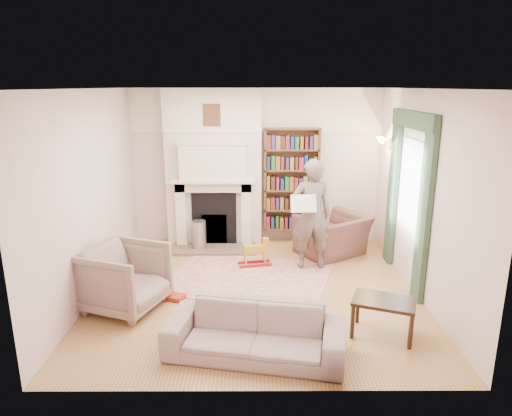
{
  "coord_description": "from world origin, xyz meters",
  "views": [
    {
      "loc": [
        -0.02,
        -6.02,
        2.84
      ],
      "look_at": [
        0.0,
        0.25,
        1.15
      ],
      "focal_mm": 32.0,
      "sensor_mm": 36.0,
      "label": 1
    }
  ],
  "objects_px": {
    "armchair_left": "(125,278)",
    "man_reading": "(311,215)",
    "paraffin_heater": "(199,236)",
    "armchair_reading": "(332,235)",
    "coffee_table": "(383,317)",
    "bookcase": "(291,180)",
    "sofa": "(255,332)",
    "rocking_horse": "(255,252)"
  },
  "relations": [
    {
      "from": "armchair_left",
      "to": "man_reading",
      "type": "height_order",
      "value": "man_reading"
    },
    {
      "from": "paraffin_heater",
      "to": "man_reading",
      "type": "bearing_deg",
      "value": -22.79
    },
    {
      "from": "armchair_reading",
      "to": "coffee_table",
      "type": "height_order",
      "value": "armchair_reading"
    },
    {
      "from": "coffee_table",
      "to": "armchair_left",
      "type": "bearing_deg",
      "value": -170.83
    },
    {
      "from": "bookcase",
      "to": "paraffin_heater",
      "type": "bearing_deg",
      "value": -162.7
    },
    {
      "from": "armchair_reading",
      "to": "man_reading",
      "type": "relative_size",
      "value": 0.6
    },
    {
      "from": "bookcase",
      "to": "armchair_reading",
      "type": "relative_size",
      "value": 1.73
    },
    {
      "from": "bookcase",
      "to": "armchair_reading",
      "type": "distance_m",
      "value": 1.27
    },
    {
      "from": "sofa",
      "to": "paraffin_heater",
      "type": "bearing_deg",
      "value": 117.47
    },
    {
      "from": "armchair_left",
      "to": "coffee_table",
      "type": "relative_size",
      "value": 1.34
    },
    {
      "from": "man_reading",
      "to": "rocking_horse",
      "type": "relative_size",
      "value": 3.35
    },
    {
      "from": "armchair_left",
      "to": "coffee_table",
      "type": "distance_m",
      "value": 3.26
    },
    {
      "from": "man_reading",
      "to": "bookcase",
      "type": "bearing_deg",
      "value": -84.9
    },
    {
      "from": "armchair_reading",
      "to": "armchair_left",
      "type": "bearing_deg",
      "value": 0.35
    },
    {
      "from": "sofa",
      "to": "paraffin_heater",
      "type": "xyz_separation_m",
      "value": [
        -0.97,
        3.24,
        -0.0
      ]
    },
    {
      "from": "armchair_reading",
      "to": "coffee_table",
      "type": "bearing_deg",
      "value": 60.55
    },
    {
      "from": "rocking_horse",
      "to": "bookcase",
      "type": "bearing_deg",
      "value": 49.87
    },
    {
      "from": "armchair_left",
      "to": "sofa",
      "type": "bearing_deg",
      "value": -102.05
    },
    {
      "from": "rocking_horse",
      "to": "man_reading",
      "type": "bearing_deg",
      "value": -16.41
    },
    {
      "from": "sofa",
      "to": "paraffin_heater",
      "type": "height_order",
      "value": "sofa"
    },
    {
      "from": "bookcase",
      "to": "coffee_table",
      "type": "xyz_separation_m",
      "value": [
        0.83,
        -3.35,
        -0.95
      ]
    },
    {
      "from": "coffee_table",
      "to": "paraffin_heater",
      "type": "bearing_deg",
      "value": 152.22
    },
    {
      "from": "paraffin_heater",
      "to": "armchair_left",
      "type": "bearing_deg",
      "value": -108.23
    },
    {
      "from": "bookcase",
      "to": "rocking_horse",
      "type": "xyz_separation_m",
      "value": [
        -0.67,
        -1.22,
        -0.94
      ]
    },
    {
      "from": "man_reading",
      "to": "paraffin_heater",
      "type": "xyz_separation_m",
      "value": [
        -1.86,
        0.78,
        -0.61
      ]
    },
    {
      "from": "paraffin_heater",
      "to": "bookcase",
      "type": "bearing_deg",
      "value": 17.3
    },
    {
      "from": "coffee_table",
      "to": "man_reading",
      "type": "bearing_deg",
      "value": 127.65
    },
    {
      "from": "armchair_left",
      "to": "coffee_table",
      "type": "height_order",
      "value": "armchair_left"
    },
    {
      "from": "armchair_reading",
      "to": "armchair_left",
      "type": "relative_size",
      "value": 1.14
    },
    {
      "from": "armchair_reading",
      "to": "sofa",
      "type": "relative_size",
      "value": 0.56
    },
    {
      "from": "armchair_left",
      "to": "sofa",
      "type": "distance_m",
      "value": 2.01
    },
    {
      "from": "coffee_table",
      "to": "rocking_horse",
      "type": "height_order",
      "value": "rocking_horse"
    },
    {
      "from": "armchair_reading",
      "to": "rocking_horse",
      "type": "height_order",
      "value": "armchair_reading"
    },
    {
      "from": "armchair_left",
      "to": "rocking_horse",
      "type": "height_order",
      "value": "armchair_left"
    },
    {
      "from": "armchair_reading",
      "to": "paraffin_heater",
      "type": "height_order",
      "value": "armchair_reading"
    },
    {
      "from": "man_reading",
      "to": "paraffin_heater",
      "type": "bearing_deg",
      "value": -27.26
    },
    {
      "from": "bookcase",
      "to": "sofa",
      "type": "xyz_separation_m",
      "value": [
        -0.67,
        -3.75,
        -0.9
      ]
    },
    {
      "from": "armchair_reading",
      "to": "man_reading",
      "type": "xyz_separation_m",
      "value": [
        -0.45,
        -0.6,
        0.54
      ]
    },
    {
      "from": "man_reading",
      "to": "coffee_table",
      "type": "distance_m",
      "value": 2.24
    },
    {
      "from": "rocking_horse",
      "to": "armchair_left",
      "type": "bearing_deg",
      "value": -150.52
    },
    {
      "from": "sofa",
      "to": "paraffin_heater",
      "type": "relative_size",
      "value": 3.46
    },
    {
      "from": "man_reading",
      "to": "coffee_table",
      "type": "height_order",
      "value": "man_reading"
    }
  ]
}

